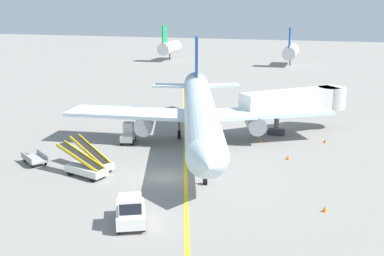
% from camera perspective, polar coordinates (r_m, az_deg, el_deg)
% --- Properties ---
extents(ground_plane, '(300.00, 300.00, 0.00)m').
position_cam_1_polar(ground_plane, '(41.53, -3.28, -5.78)').
color(ground_plane, gray).
extents(taxi_line_yellow, '(24.35, 76.39, 0.01)m').
position_cam_1_polar(taxi_line_yellow, '(45.90, -0.80, -3.71)').
color(taxi_line_yellow, yellow).
rests_on(taxi_line_yellow, ground).
extents(airliner, '(27.71, 34.53, 10.10)m').
position_cam_1_polar(airliner, '(50.37, 0.95, 2.01)').
color(airliner, silver).
rests_on(airliner, ground).
extents(jet_bridge, '(11.37, 10.16, 4.85)m').
position_cam_1_polar(jet_bridge, '(56.17, 12.71, 3.12)').
color(jet_bridge, beige).
rests_on(jet_bridge, ground).
extents(pushback_tug, '(3.21, 4.06, 2.20)m').
position_cam_1_polar(pushback_tug, '(32.95, -7.27, -9.69)').
color(pushback_tug, silver).
rests_on(pushback_tug, ground).
extents(baggage_tug_near_wing, '(1.82, 2.63, 2.10)m').
position_cam_1_polar(baggage_tug_near_wing, '(51.50, -7.52, -0.69)').
color(baggage_tug_near_wing, silver).
rests_on(baggage_tug_near_wing, ground).
extents(belt_loader_forward_hold, '(5.00, 3.46, 2.59)m').
position_cam_1_polar(belt_loader_forward_hold, '(43.98, -11.51, -3.80)').
color(belt_loader_forward_hold, silver).
rests_on(belt_loader_forward_hold, ground).
extents(belt_loader_aft_hold, '(5.15, 2.72, 2.59)m').
position_cam_1_polar(belt_loader_aft_hold, '(42.42, -12.49, -4.55)').
color(belt_loader_aft_hold, silver).
rests_on(belt_loader_aft_hold, ground).
extents(baggage_cart_loaded, '(3.50, 2.92, 0.94)m').
position_cam_1_polar(baggage_cart_loaded, '(46.89, -18.05, -3.46)').
color(baggage_cart_loaded, '#A5A5A8').
rests_on(baggage_cart_loaded, ground).
extents(ground_crew_marshaller, '(0.36, 0.24, 1.70)m').
position_cam_1_polar(ground_crew_marshaller, '(42.56, 0.72, -3.93)').
color(ground_crew_marshaller, '#26262D').
rests_on(ground_crew_marshaller, ground).
extents(safety_cone_nose_left, '(0.36, 0.36, 0.44)m').
position_cam_1_polar(safety_cone_nose_left, '(53.34, 0.38, -0.80)').
color(safety_cone_nose_left, orange).
rests_on(safety_cone_nose_left, ground).
extents(safety_cone_nose_right, '(0.36, 0.36, 0.44)m').
position_cam_1_polar(safety_cone_nose_right, '(52.99, 15.41, -1.46)').
color(safety_cone_nose_right, orange).
rests_on(safety_cone_nose_right, ground).
extents(safety_cone_wingtip_left, '(0.36, 0.36, 0.44)m').
position_cam_1_polar(safety_cone_wingtip_left, '(51.78, 8.11, -1.44)').
color(safety_cone_wingtip_left, orange).
rests_on(safety_cone_wingtip_left, ground).
extents(safety_cone_wingtip_right, '(0.36, 0.36, 0.44)m').
position_cam_1_polar(safety_cone_wingtip_right, '(46.67, 11.24, -3.41)').
color(safety_cone_wingtip_right, orange).
rests_on(safety_cone_wingtip_right, ground).
extents(safety_cone_tail_area, '(0.36, 0.36, 0.44)m').
position_cam_1_polar(safety_cone_tail_area, '(36.16, 15.38, -9.16)').
color(safety_cone_tail_area, orange).
rests_on(safety_cone_tail_area, ground).
extents(distant_aircraft_far_left, '(3.00, 10.10, 8.80)m').
position_cam_1_polar(distant_aircraft_far_left, '(122.32, -2.68, 9.48)').
color(distant_aircraft_far_left, silver).
rests_on(distant_aircraft_far_left, ground).
extents(distant_aircraft_mid_left, '(3.00, 10.10, 8.80)m').
position_cam_1_polar(distant_aircraft_mid_left, '(114.73, 11.54, 8.85)').
color(distant_aircraft_mid_left, silver).
rests_on(distant_aircraft_mid_left, ground).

